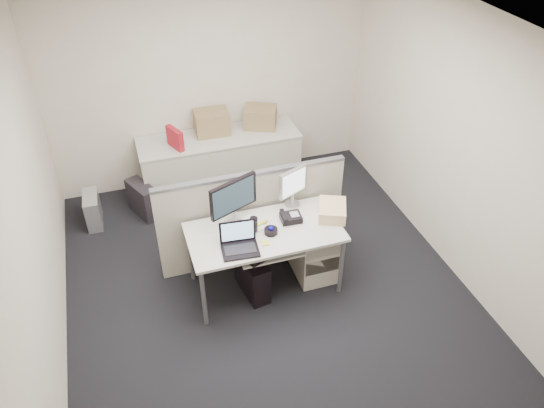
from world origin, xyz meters
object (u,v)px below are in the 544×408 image
object	(u,v)px
monitor_main	(234,204)
desk_phone	(291,218)
laptop	(240,240)
desk	(265,236)

from	to	relation	value
monitor_main	desk_phone	size ratio (longest dim) A/B	2.58
laptop	desk_phone	xyz separation A→B (m)	(0.60, 0.29, -0.10)
desk	monitor_main	world-z (taller)	monitor_main
laptop	desk_phone	size ratio (longest dim) A/B	1.69
desk	monitor_main	bearing A→B (deg)	144.25
desk	desk_phone	bearing A→B (deg)	14.93
monitor_main	laptop	bearing A→B (deg)	-120.31
desk	laptop	distance (m)	0.41
desk	monitor_main	size ratio (longest dim) A/B	2.87
monitor_main	desk	bearing A→B (deg)	-58.71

